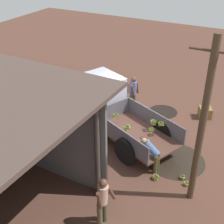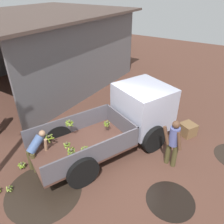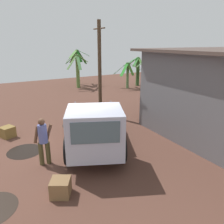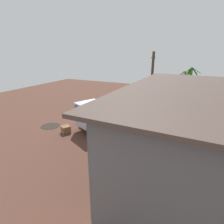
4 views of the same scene
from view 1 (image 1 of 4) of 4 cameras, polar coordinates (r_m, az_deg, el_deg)
ground at (r=13.44m, az=2.54°, el=-2.96°), size 36.00×36.00×0.00m
mud_patch_0 at (r=16.85m, az=1.56°, el=4.38°), size 1.40×1.40×0.01m
mud_patch_1 at (r=11.89m, az=11.49°, el=-8.67°), size 2.17×2.17×0.01m
mud_patch_2 at (r=14.81m, az=9.29°, el=0.05°), size 1.34×1.34×0.01m
cargo_truck at (r=13.13m, az=-1.28°, el=1.80°), size 5.28×3.74×2.05m
utility_pole at (r=8.96m, az=16.16°, el=-2.38°), size 1.27×0.20×5.28m
person_foreground_visitor at (r=14.36m, az=3.92°, el=3.67°), size 0.38×0.69×1.70m
person_worker_loading at (r=10.91m, az=7.26°, el=-7.42°), size 0.73×0.60×1.22m
person_bystander_near_shed at (r=8.93m, az=-1.67°, el=-15.74°), size 0.48×0.66×1.68m
banana_bunch_on_ground_0 at (r=10.90m, az=13.50°, el=-12.57°), size 0.22×0.22×0.16m
banana_bunch_on_ground_1 at (r=11.11m, az=12.73°, el=-11.47°), size 0.20×0.21×0.17m
banana_bunch_on_ground_2 at (r=10.92m, az=7.99°, el=-11.63°), size 0.26×0.25×0.22m
wooden_crate_0 at (r=14.68m, az=16.64°, el=-0.10°), size 0.71×0.71×0.49m
wooden_crate_1 at (r=15.49m, az=-2.62°, el=2.91°), size 0.73×0.73×0.49m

